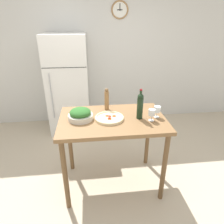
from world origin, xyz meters
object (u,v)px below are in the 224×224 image
(salad_bowl, at_px, (80,114))
(homemade_pizza, at_px, (109,118))
(wine_glass_near, at_px, (152,113))
(wine_bottle, at_px, (140,105))
(wine_glass_far, at_px, (157,110))
(pepper_mill, at_px, (107,99))
(refrigerator, at_px, (68,85))

(salad_bowl, relative_size, homemade_pizza, 0.85)
(wine_glass_near, bearing_deg, homemade_pizza, 169.57)
(wine_bottle, relative_size, wine_glass_near, 2.58)
(wine_glass_far, bearing_deg, pepper_mill, 152.36)
(wine_glass_near, relative_size, homemade_pizza, 0.41)
(refrigerator, relative_size, wine_bottle, 5.11)
(wine_glass_far, relative_size, pepper_mill, 0.49)
(wine_bottle, relative_size, salad_bowl, 1.24)
(salad_bowl, xyz_separation_m, homemade_pizza, (0.33, -0.03, -0.05))
(wine_bottle, xyz_separation_m, wine_glass_near, (0.12, -0.07, -0.07))
(wine_glass_near, bearing_deg, wine_bottle, 148.29)
(pepper_mill, distance_m, homemade_pizza, 0.31)
(refrigerator, height_order, salad_bowl, refrigerator)
(wine_glass_near, relative_size, pepper_mill, 0.49)
(wine_bottle, xyz_separation_m, pepper_mill, (-0.35, 0.29, -0.02))
(wine_glass_far, bearing_deg, salad_bowl, 177.19)
(wine_glass_near, height_order, wine_glass_far, same)
(wine_glass_near, relative_size, wine_glass_far, 1.00)
(wine_glass_near, xyz_separation_m, homemade_pizza, (-0.46, 0.09, -0.08))
(refrigerator, xyz_separation_m, salad_bowl, (0.28, -1.58, 0.13))
(wine_bottle, bearing_deg, refrigerator, 120.19)
(homemade_pizza, bearing_deg, wine_glass_near, -10.43)
(refrigerator, bearing_deg, wine_glass_far, -54.65)
(pepper_mill, height_order, salad_bowl, pepper_mill)
(salad_bowl, bearing_deg, pepper_mill, 37.62)
(wine_glass_far, xyz_separation_m, salad_bowl, (-0.88, 0.04, -0.04))
(wine_glass_near, height_order, pepper_mill, pepper_mill)
(wine_glass_near, distance_m, homemade_pizza, 0.48)
(wine_bottle, height_order, homemade_pizza, wine_bottle)
(wine_bottle, bearing_deg, salad_bowl, 176.11)
(wine_glass_near, bearing_deg, refrigerator, 122.07)
(wine_glass_far, distance_m, homemade_pizza, 0.56)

